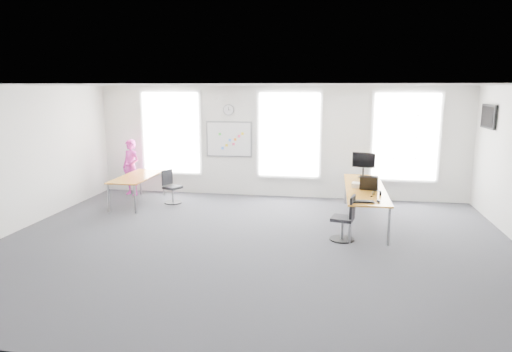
% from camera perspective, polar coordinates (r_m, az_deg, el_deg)
% --- Properties ---
extents(floor, '(10.00, 10.00, 0.00)m').
position_cam_1_polar(floor, '(8.83, -0.46, -8.55)').
color(floor, '#29282E').
rests_on(floor, ground).
extents(ceiling, '(10.00, 10.00, 0.00)m').
position_cam_1_polar(ceiling, '(8.31, -0.49, 11.32)').
color(ceiling, white).
rests_on(ceiling, ground).
extents(wall_back, '(10.00, 0.00, 10.00)m').
position_cam_1_polar(wall_back, '(12.36, 2.76, 4.28)').
color(wall_back, silver).
rests_on(wall_back, ground).
extents(wall_front, '(10.00, 0.00, 10.00)m').
position_cam_1_polar(wall_front, '(4.67, -9.13, -7.41)').
color(wall_front, silver).
rests_on(wall_front, ground).
extents(wall_left, '(0.00, 10.00, 10.00)m').
position_cam_1_polar(wall_left, '(10.52, -28.38, 1.74)').
color(wall_left, silver).
rests_on(wall_left, ground).
extents(window_left, '(1.60, 0.06, 2.20)m').
position_cam_1_polar(window_left, '(13.01, -10.54, 5.33)').
color(window_left, white).
rests_on(window_left, wall_back).
extents(window_mid, '(1.60, 0.06, 2.20)m').
position_cam_1_polar(window_mid, '(12.28, 4.15, 5.15)').
color(window_mid, white).
rests_on(window_mid, wall_back).
extents(window_right, '(1.60, 0.06, 2.20)m').
position_cam_1_polar(window_right, '(12.36, 18.18, 4.67)').
color(window_right, white).
rests_on(window_right, wall_back).
extents(desk_right, '(0.85, 3.18, 0.77)m').
position_cam_1_polar(desk_right, '(10.37, 13.45, -1.71)').
color(desk_right, orange).
rests_on(desk_right, ground).
extents(desk_left, '(0.79, 1.98, 0.72)m').
position_cam_1_polar(desk_left, '(12.08, -14.60, -0.25)').
color(desk_left, orange).
rests_on(desk_left, ground).
extents(chair_right, '(0.49, 0.49, 0.90)m').
position_cam_1_polar(chair_right, '(9.11, 11.08, -5.52)').
color(chair_right, black).
rests_on(chair_right, ground).
extents(chair_left, '(0.51, 0.50, 0.85)m').
position_cam_1_polar(chair_left, '(12.01, -10.56, -1.55)').
color(chair_left, black).
rests_on(chair_left, ground).
extents(person, '(0.66, 0.56, 1.55)m').
position_cam_1_polar(person, '(13.05, -15.35, 1.04)').
color(person, '#D732AA').
rests_on(person, ground).
extents(whiteboard, '(1.20, 0.03, 0.90)m').
position_cam_1_polar(whiteboard, '(12.55, -3.40, 4.61)').
color(whiteboard, silver).
rests_on(whiteboard, wall_back).
extents(wall_clock, '(0.30, 0.04, 0.30)m').
position_cam_1_polar(wall_clock, '(12.49, -3.44, 8.25)').
color(wall_clock, gray).
rests_on(wall_clock, wall_back).
extents(tv, '(0.06, 0.90, 0.55)m').
position_cam_1_polar(tv, '(11.74, 27.09, 6.64)').
color(tv, black).
rests_on(tv, wall_right).
extents(keyboard, '(0.48, 0.22, 0.02)m').
position_cam_1_polar(keyboard, '(9.05, 13.10, -3.16)').
color(keyboard, black).
rests_on(keyboard, desk_right).
extents(mouse, '(0.11, 0.14, 0.05)m').
position_cam_1_polar(mouse, '(9.13, 15.07, -3.05)').
color(mouse, black).
rests_on(mouse, desk_right).
extents(lens_cap, '(0.07, 0.07, 0.01)m').
position_cam_1_polar(lens_cap, '(9.55, 14.25, -2.50)').
color(lens_cap, black).
rests_on(lens_cap, desk_right).
extents(headphones, '(0.18, 0.09, 0.10)m').
position_cam_1_polar(headphones, '(9.69, 14.84, -2.07)').
color(headphones, black).
rests_on(headphones, desk_right).
extents(laptop_sleeve, '(0.39, 0.28, 0.31)m').
position_cam_1_polar(laptop_sleeve, '(10.07, 13.92, -0.92)').
color(laptop_sleeve, black).
rests_on(laptop_sleeve, desk_right).
extents(paper_stack, '(0.33, 0.27, 0.10)m').
position_cam_1_polar(paper_stack, '(10.35, 12.75, -1.12)').
color(paper_stack, beige).
rests_on(paper_stack, desk_right).
extents(monitor, '(0.55, 0.23, 0.62)m').
position_cam_1_polar(monitor, '(11.45, 13.30, 1.65)').
color(monitor, black).
rests_on(monitor, desk_right).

